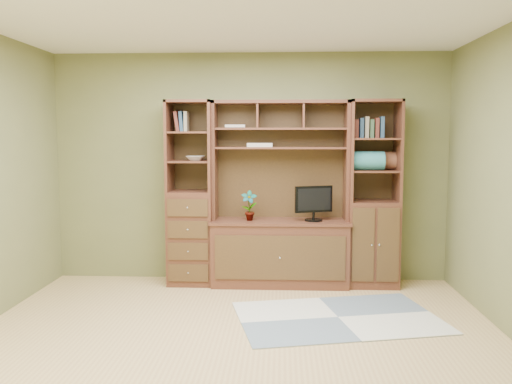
{
  "coord_description": "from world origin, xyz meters",
  "views": [
    {
      "loc": [
        0.36,
        -4.21,
        1.66
      ],
      "look_at": [
        0.11,
        1.2,
        1.1
      ],
      "focal_mm": 38.0,
      "sensor_mm": 36.0,
      "label": 1
    }
  ],
  "objects_px": {
    "center_hutch": "(280,194)",
    "right_tower": "(373,194)",
    "monitor": "(314,197)",
    "left_tower": "(191,193)"
  },
  "relations": [
    {
      "from": "left_tower",
      "to": "right_tower",
      "type": "height_order",
      "value": "same"
    },
    {
      "from": "left_tower",
      "to": "right_tower",
      "type": "bearing_deg",
      "value": 0.0
    },
    {
      "from": "center_hutch",
      "to": "right_tower",
      "type": "distance_m",
      "value": 1.03
    },
    {
      "from": "center_hutch",
      "to": "right_tower",
      "type": "bearing_deg",
      "value": 2.23
    },
    {
      "from": "center_hutch",
      "to": "left_tower",
      "type": "relative_size",
      "value": 1.0
    },
    {
      "from": "right_tower",
      "to": "monitor",
      "type": "xyz_separation_m",
      "value": [
        -0.66,
        -0.07,
        -0.03
      ]
    },
    {
      "from": "monitor",
      "to": "left_tower",
      "type": "bearing_deg",
      "value": 156.53
    },
    {
      "from": "left_tower",
      "to": "center_hutch",
      "type": "bearing_deg",
      "value": -2.29
    },
    {
      "from": "left_tower",
      "to": "monitor",
      "type": "distance_m",
      "value": 1.37
    },
    {
      "from": "left_tower",
      "to": "right_tower",
      "type": "xyz_separation_m",
      "value": [
        2.02,
        0.0,
        0.0
      ]
    }
  ]
}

